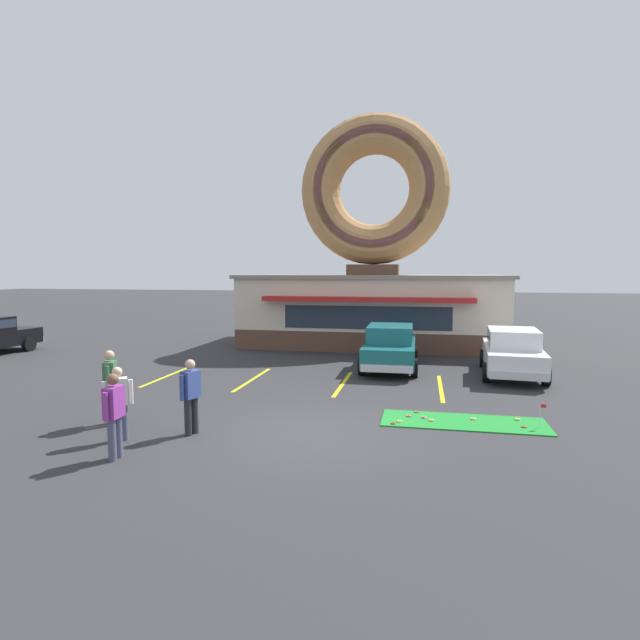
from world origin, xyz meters
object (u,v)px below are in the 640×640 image
object	(u,v)px
car_white	(512,350)
pedestrian_clipboard_woman	(114,412)
golf_ball	(425,418)
pedestrian_hooded_kid	(191,393)
car_teal	(390,345)
pedestrian_leather_jacket_man	(110,383)
putting_flag_pin	(542,410)
trash_bin	(520,348)
pedestrian_blue_sweater_man	(118,400)

from	to	relation	value
car_white	pedestrian_clipboard_woman	size ratio (longest dim) A/B	2.86
golf_ball	pedestrian_hooded_kid	bearing A→B (deg)	-157.43
car_teal	pedestrian_leather_jacket_man	size ratio (longest dim) A/B	2.65
putting_flag_pin	pedestrian_clipboard_woman	xyz separation A→B (m)	(-8.27, -3.52, 0.46)
pedestrian_leather_jacket_man	putting_flag_pin	bearing A→B (deg)	9.48
car_white	trash_bin	distance (m)	3.40
putting_flag_pin	pedestrian_leather_jacket_man	distance (m)	9.80
pedestrian_clipboard_woman	golf_ball	bearing A→B (deg)	32.80
pedestrian_clipboard_woman	putting_flag_pin	bearing A→B (deg)	23.08
pedestrian_hooded_kid	pedestrian_clipboard_woman	size ratio (longest dim) A/B	1.01
putting_flag_pin	pedestrian_hooded_kid	distance (m)	7.77
pedestrian_leather_jacket_man	trash_bin	bearing A→B (deg)	44.98
car_white	pedestrian_blue_sweater_man	size ratio (longest dim) A/B	3.00
car_teal	trash_bin	xyz separation A→B (m)	(4.98, 2.89, -0.37)
pedestrian_blue_sweater_man	pedestrian_leather_jacket_man	xyz separation A→B (m)	(-0.84, 0.97, 0.11)
car_white	pedestrian_clipboard_woman	world-z (taller)	pedestrian_clipboard_woman
pedestrian_blue_sweater_man	pedestrian_leather_jacket_man	distance (m)	1.29
golf_ball	car_teal	bearing A→B (deg)	101.21
pedestrian_blue_sweater_man	pedestrian_leather_jacket_man	world-z (taller)	pedestrian_leather_jacket_man
pedestrian_blue_sweater_man	pedestrian_clipboard_woman	bearing A→B (deg)	-60.13
pedestrian_blue_sweater_man	pedestrian_clipboard_woman	distance (m)	1.09
golf_ball	pedestrian_leather_jacket_man	bearing A→B (deg)	-165.95
car_teal	car_white	bearing A→B (deg)	-5.19
golf_ball	pedestrian_leather_jacket_man	xyz separation A→B (m)	(-7.11, -1.78, 0.91)
putting_flag_pin	trash_bin	xyz separation A→B (m)	(1.21, 9.24, 0.06)
pedestrian_blue_sweater_man	pedestrian_hooded_kid	distance (m)	1.46
trash_bin	car_white	bearing A→B (deg)	-104.67
car_white	pedestrian_leather_jacket_man	xyz separation A→B (m)	(-10.01, -7.59, 0.09)
pedestrian_clipboard_woman	pedestrian_hooded_kid	bearing A→B (deg)	65.17
trash_bin	golf_ball	bearing A→B (deg)	-112.48
car_teal	trash_bin	bearing A→B (deg)	30.13
pedestrian_hooded_kid	pedestrian_leather_jacket_man	world-z (taller)	pedestrian_leather_jacket_man
golf_ball	pedestrian_leather_jacket_man	world-z (taller)	pedestrian_leather_jacket_man
pedestrian_leather_jacket_man	car_white	bearing A→B (deg)	37.17
pedestrian_hooded_kid	car_white	bearing A→B (deg)	45.01
pedestrian_blue_sweater_man	pedestrian_hooded_kid	size ratio (longest dim) A/B	0.95
pedestrian_leather_jacket_man	pedestrian_blue_sweater_man	bearing A→B (deg)	-49.17
pedestrian_hooded_kid	trash_bin	world-z (taller)	pedestrian_hooded_kid
car_white	pedestrian_leather_jacket_man	size ratio (longest dim) A/B	2.71
pedestrian_clipboard_woman	trash_bin	bearing A→B (deg)	53.40
putting_flag_pin	trash_bin	distance (m)	9.32
golf_ball	putting_flag_pin	world-z (taller)	putting_flag_pin
golf_ball	car_white	world-z (taller)	car_white
car_white	pedestrian_leather_jacket_man	world-z (taller)	pedestrian_leather_jacket_man
car_teal	pedestrian_blue_sweater_man	world-z (taller)	car_teal
car_white	pedestrian_clipboard_woman	bearing A→B (deg)	-132.24
putting_flag_pin	pedestrian_blue_sweater_man	distance (m)	9.19
car_white	golf_ball	bearing A→B (deg)	-116.53
car_teal	pedestrian_blue_sweater_man	bearing A→B (deg)	-119.43
car_teal	pedestrian_hooded_kid	size ratio (longest dim) A/B	2.78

